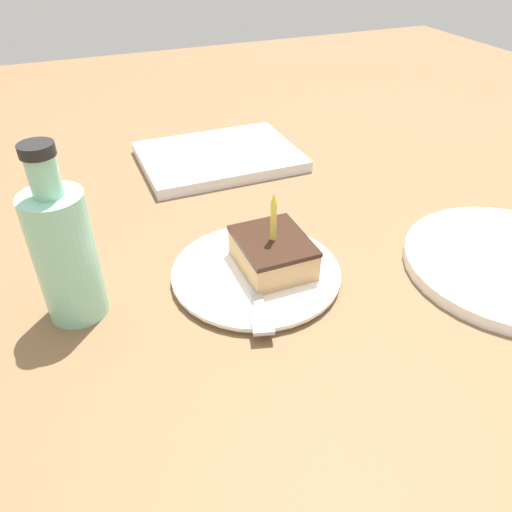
{
  "coord_description": "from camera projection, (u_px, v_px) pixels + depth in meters",
  "views": [
    {
      "loc": [
        0.2,
        0.49,
        0.4
      ],
      "look_at": [
        0.01,
        0.02,
        0.03
      ],
      "focal_mm": 35.0,
      "sensor_mm": 36.0,
      "label": 1
    }
  ],
  "objects": [
    {
      "name": "marble_board",
      "position": [
        219.0,
        157.0,
        0.92
      ],
      "size": [
        0.28,
        0.21,
        0.02
      ],
      "color": "silver",
      "rests_on": "ground_plane"
    },
    {
      "name": "bottle",
      "position": [
        64.0,
        251.0,
        0.55
      ],
      "size": [
        0.07,
        0.07,
        0.21
      ],
      "color": "#8CD1B2",
      "rests_on": "ground_plane"
    },
    {
      "name": "side_plate",
      "position": [
        510.0,
        264.0,
        0.66
      ],
      "size": [
        0.27,
        0.27,
        0.02
      ],
      "color": "white",
      "rests_on": "ground_plane"
    },
    {
      "name": "fork",
      "position": [
        256.0,
        290.0,
        0.6
      ],
      "size": [
        0.07,
        0.18,
        0.01
      ],
      "color": "#B2B2B7",
      "rests_on": "plate"
    },
    {
      "name": "cake_slice",
      "position": [
        273.0,
        252.0,
        0.63
      ],
      "size": [
        0.09,
        0.1,
        0.11
      ],
      "color": "tan",
      "rests_on": "plate"
    },
    {
      "name": "plate",
      "position": [
        256.0,
        273.0,
        0.64
      ],
      "size": [
        0.22,
        0.22,
        0.01
      ],
      "color": "white",
      "rests_on": "ground_plane"
    },
    {
      "name": "ground_plane",
      "position": [
        256.0,
        279.0,
        0.68
      ],
      "size": [
        2.4,
        2.4,
        0.04
      ],
      "color": "brown",
      "rests_on": "ground"
    }
  ]
}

